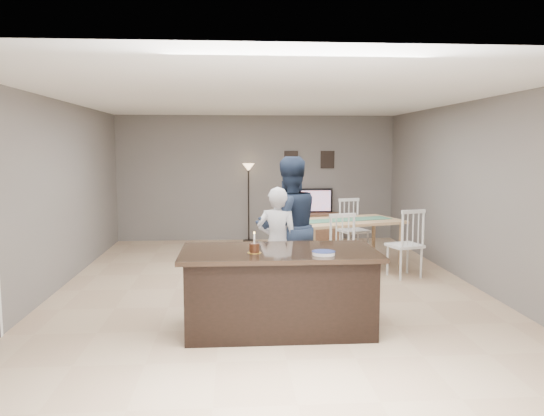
{
  "coord_description": "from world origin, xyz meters",
  "views": [
    {
      "loc": [
        -0.48,
        -7.5,
        2.03
      ],
      "look_at": [
        0.03,
        -0.3,
        1.19
      ],
      "focal_mm": 35.0,
      "sensor_mm": 36.0,
      "label": 1
    }
  ],
  "objects": [
    {
      "name": "floor",
      "position": [
        0.0,
        0.0,
        0.0
      ],
      "size": [
        8.0,
        8.0,
        0.0
      ],
      "primitive_type": "plane",
      "color": "tan",
      "rests_on": "ground"
    },
    {
      "name": "room_shell",
      "position": [
        0.0,
        0.0,
        1.68
      ],
      "size": [
        8.0,
        8.0,
        8.0
      ],
      "color": "slate",
      "rests_on": "floor"
    },
    {
      "name": "kitchen_island",
      "position": [
        0.0,
        -1.8,
        0.45
      ],
      "size": [
        2.15,
        1.1,
        0.9
      ],
      "color": "black",
      "rests_on": "floor"
    },
    {
      "name": "tv_console",
      "position": [
        1.2,
        3.77,
        0.3
      ],
      "size": [
        1.2,
        0.4,
        0.6
      ],
      "primitive_type": "cube",
      "color": "brown",
      "rests_on": "floor"
    },
    {
      "name": "television",
      "position": [
        1.2,
        3.84,
        0.86
      ],
      "size": [
        0.91,
        0.12,
        0.53
      ],
      "primitive_type": "imported",
      "rotation": [
        0.0,
        0.0,
        3.14
      ],
      "color": "black",
      "rests_on": "tv_console"
    },
    {
      "name": "tv_screen_glow",
      "position": [
        1.2,
        3.76,
        0.87
      ],
      "size": [
        0.78,
        0.0,
        0.78
      ],
      "primitive_type": "plane",
      "rotation": [
        1.57,
        0.0,
        3.14
      ],
      "color": "orange",
      "rests_on": "tv_console"
    },
    {
      "name": "picture_frames",
      "position": [
        1.15,
        3.98,
        1.75
      ],
      "size": [
        1.1,
        0.02,
        0.38
      ],
      "color": "black",
      "rests_on": "room_shell"
    },
    {
      "name": "woman",
      "position": [
        0.08,
        -0.66,
        0.76
      ],
      "size": [
        0.63,
        0.5,
        1.51
      ],
      "primitive_type": "imported",
      "rotation": [
        0.0,
        0.0,
        2.87
      ],
      "color": "silver",
      "rests_on": "floor"
    },
    {
      "name": "man",
      "position": [
        0.24,
        -0.45,
        0.95
      ],
      "size": [
        1.11,
        0.98,
        1.9
      ],
      "primitive_type": "imported",
      "rotation": [
        0.0,
        0.0,
        3.48
      ],
      "color": "#1A2539",
      "rests_on": "floor"
    },
    {
      "name": "birthday_cake",
      "position": [
        -0.28,
        -1.93,
        0.95
      ],
      "size": [
        0.15,
        0.15,
        0.23
      ],
      "color": "gold",
      "rests_on": "kitchen_island"
    },
    {
      "name": "plate_stack",
      "position": [
        0.44,
        -2.09,
        0.92
      ],
      "size": [
        0.25,
        0.25,
        0.04
      ],
      "color": "white",
      "rests_on": "kitchen_island"
    },
    {
      "name": "dining_table",
      "position": [
        1.35,
        1.02,
        0.69
      ],
      "size": [
        2.2,
        2.4,
        1.08
      ],
      "rotation": [
        0.0,
        0.0,
        0.3
      ],
      "color": "tan",
      "rests_on": "floor"
    },
    {
      "name": "floor_lamp",
      "position": [
        -0.18,
        3.79,
        1.3
      ],
      "size": [
        0.25,
        0.25,
        1.67
      ],
      "color": "black",
      "rests_on": "floor"
    }
  ]
}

